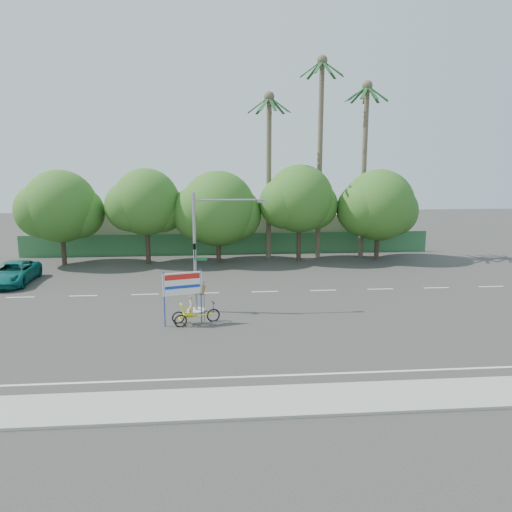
{
  "coord_description": "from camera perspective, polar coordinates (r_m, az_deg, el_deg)",
  "views": [
    {
      "loc": [
        -1.4,
        -24.42,
        8.91
      ],
      "look_at": [
        0.95,
        2.85,
        3.5
      ],
      "focal_mm": 35.0,
      "sensor_mm": 36.0,
      "label": 1
    }
  ],
  "objects": [
    {
      "name": "building_left",
      "position": [
        51.61,
        -14.48,
        3.14
      ],
      "size": [
        12.0,
        8.0,
        4.0
      ],
      "primitive_type": "cube",
      "color": "#B5A890",
      "rests_on": "ground"
    },
    {
      "name": "ground",
      "position": [
        26.03,
        -1.56,
        -8.84
      ],
      "size": [
        120.0,
        120.0,
        0.0
      ],
      "primitive_type": "plane",
      "color": "#33302D",
      "rests_on": "ground"
    },
    {
      "name": "building_right",
      "position": [
        51.78,
        5.6,
        3.24
      ],
      "size": [
        14.0,
        8.0,
        3.6
      ],
      "primitive_type": "cube",
      "color": "#B5A890",
      "rests_on": "ground"
    },
    {
      "name": "tree_far_right",
      "position": [
        44.98,
        13.78,
        5.42
      ],
      "size": [
        7.38,
        6.2,
        7.94
      ],
      "color": "#473828",
      "rests_on": "ground"
    },
    {
      "name": "tree_far_left",
      "position": [
        44.46,
        -21.51,
        5.06
      ],
      "size": [
        7.14,
        6.0,
        7.96
      ],
      "color": "#473828",
      "rests_on": "ground"
    },
    {
      "name": "pickup_truck",
      "position": [
        39.81,
        -25.99,
        -1.76
      ],
      "size": [
        2.65,
        5.59,
        1.54
      ],
      "primitive_type": "imported",
      "rotation": [
        0.0,
        0.0,
        0.02
      ],
      "color": "#0D605B",
      "rests_on": "ground"
    },
    {
      "name": "trike_billboard",
      "position": [
        27.33,
        -7.73,
        -5.25
      ],
      "size": [
        3.02,
        1.17,
        3.05
      ],
      "rotation": [
        0.0,
        0.0,
        0.26
      ],
      "color": "black",
      "rests_on": "ground"
    },
    {
      "name": "palm_tall",
      "position": [
        44.94,
        7.36,
        13.08
      ],
      "size": [
        3.73,
        3.79,
        17.45
      ],
      "color": "#70604C",
      "rests_on": "ground"
    },
    {
      "name": "traffic_signal",
      "position": [
        29.04,
        -6.38,
        -0.79
      ],
      "size": [
        4.72,
        1.1,
        7.0
      ],
      "color": "gray",
      "rests_on": "ground"
    },
    {
      "name": "palm_mid",
      "position": [
        45.92,
        12.31,
        11.55
      ],
      "size": [
        3.73,
        3.79,
        15.45
      ],
      "color": "#70604C",
      "rests_on": "ground"
    },
    {
      "name": "palm_short",
      "position": [
        44.19,
        1.48,
        11.12
      ],
      "size": [
        3.73,
        3.79,
        14.45
      ],
      "color": "#70604C",
      "rests_on": "ground"
    },
    {
      "name": "tree_right",
      "position": [
        43.21,
        4.93,
        6.27
      ],
      "size": [
        6.9,
        5.8,
        8.36
      ],
      "color": "#473828",
      "rests_on": "ground"
    },
    {
      "name": "fence",
      "position": [
        46.62,
        -3.12,
        1.4
      ],
      "size": [
        38.0,
        0.08,
        2.0
      ],
      "primitive_type": "cube",
      "color": "#336B3D",
      "rests_on": "ground"
    },
    {
      "name": "sidewalk_near",
      "position": [
        19.15,
        -0.18,
        -16.35
      ],
      "size": [
        50.0,
        2.4,
        0.12
      ],
      "primitive_type": "cube",
      "color": "gray",
      "rests_on": "ground"
    },
    {
      "name": "tree_center",
      "position": [
        42.65,
        -4.44,
        5.17
      ],
      "size": [
        7.62,
        6.4,
        7.85
      ],
      "color": "#473828",
      "rests_on": "ground"
    },
    {
      "name": "tree_left",
      "position": [
        42.97,
        -12.51,
        5.78
      ],
      "size": [
        6.66,
        5.6,
        8.07
      ],
      "color": "#473828",
      "rests_on": "ground"
    }
  ]
}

